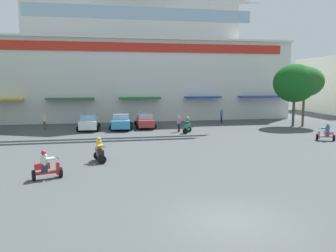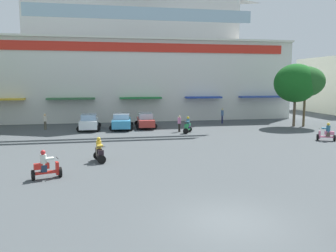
{
  "view_description": "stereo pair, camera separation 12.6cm",
  "coord_description": "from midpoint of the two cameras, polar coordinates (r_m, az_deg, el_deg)",
  "views": [
    {
      "loc": [
        -4.5,
        -11.01,
        4.99
      ],
      "look_at": [
        0.36,
        13.29,
        1.68
      ],
      "focal_mm": 36.83,
      "sensor_mm": 36.0,
      "label": 1
    },
    {
      "loc": [
        -4.37,
        -11.04,
        4.99
      ],
      "look_at": [
        0.36,
        13.29,
        1.68
      ],
      "focal_mm": 36.83,
      "sensor_mm": 36.0,
      "label": 2
    }
  ],
  "objects": [
    {
      "name": "parked_car_0",
      "position": [
        35.5,
        -13.12,
        0.62
      ],
      "size": [
        2.37,
        4.14,
        1.6
      ],
      "color": "silver",
      "rests_on": "ground"
    },
    {
      "name": "parked_car_1",
      "position": [
        35.39,
        -7.86,
        0.74
      ],
      "size": [
        2.64,
        4.17,
        1.61
      ],
      "color": "#3892C3",
      "rests_on": "ground"
    },
    {
      "name": "pedestrian_2",
      "position": [
        40.36,
        8.77,
        1.88
      ],
      "size": [
        0.43,
        0.43,
        1.76
      ],
      "color": "#191D42",
      "rests_on": "ground"
    },
    {
      "name": "plaza_tree_1",
      "position": [
        39.66,
        20.16,
        6.67
      ],
      "size": [
        4.62,
        4.3,
        6.73
      ],
      "color": "brown",
      "rests_on": "ground"
    },
    {
      "name": "scooter_rider_0",
      "position": [
        21.65,
        -11.43,
        -4.21
      ],
      "size": [
        0.79,
        1.44,
        1.52
      ],
      "color": "black",
      "rests_on": "ground"
    },
    {
      "name": "scooter_rider_3",
      "position": [
        18.67,
        -19.67,
        -6.41
      ],
      "size": [
        1.55,
        0.92,
        1.5
      ],
      "color": "black",
      "rests_on": "ground"
    },
    {
      "name": "parked_car_2",
      "position": [
        36.45,
        -3.93,
        0.93
      ],
      "size": [
        2.37,
        4.47,
        1.54
      ],
      "color": "#AC342D",
      "rests_on": "ground"
    },
    {
      "name": "ground_plane",
      "position": [
        24.94,
        -0.83,
        -3.94
      ],
      "size": [
        128.0,
        128.0,
        0.0
      ],
      "primitive_type": "plane",
      "color": "#454B4D"
    },
    {
      "name": "scooter_rider_2",
      "position": [
        32.82,
        3.1,
        -0.01
      ],
      "size": [
        1.16,
        1.49,
        1.56
      ],
      "color": "black",
      "rests_on": "ground"
    },
    {
      "name": "plaza_tree_3",
      "position": [
        39.95,
        21.6,
        6.84
      ],
      "size": [
        4.12,
        3.71,
        6.46
      ],
      "color": "brown",
      "rests_on": "ground"
    },
    {
      "name": "pedestrian_0",
      "position": [
        37.03,
        -19.88,
        0.82
      ],
      "size": [
        0.4,
        0.4,
        1.62
      ],
      "color": "brown",
      "rests_on": "ground"
    },
    {
      "name": "scooter_rider_4",
      "position": [
        31.45,
        24.59,
        -1.1
      ],
      "size": [
        1.51,
        1.14,
        1.5
      ],
      "color": "black",
      "rests_on": "ground"
    },
    {
      "name": "colonial_building",
      "position": [
        48.27,
        -6.13,
        11.4
      ],
      "size": [
        39.62,
        19.02,
        18.7
      ],
      "color": "silver",
      "rests_on": "ground"
    },
    {
      "name": "pedestrian_3",
      "position": [
        33.38,
        1.71,
        0.57
      ],
      "size": [
        0.43,
        0.43,
        1.59
      ],
      "color": "black",
      "rests_on": "ground"
    }
  ]
}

